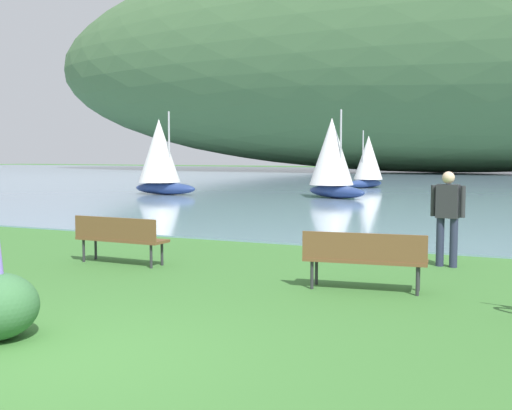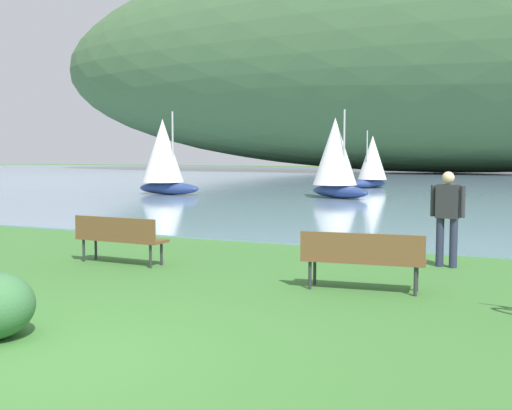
% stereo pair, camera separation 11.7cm
% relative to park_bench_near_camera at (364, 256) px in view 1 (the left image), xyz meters
% --- Properties ---
extents(ground_plane, '(200.00, 200.00, 0.00)m').
position_rel_park_bench_near_camera_xyz_m(ground_plane, '(-1.99, -4.25, -0.52)').
color(ground_plane, '#3D7533').
extents(bay_water, '(180.00, 80.00, 0.04)m').
position_rel_park_bench_near_camera_xyz_m(bay_water, '(-1.99, 43.92, -0.50)').
color(bay_water, '#7A99B2').
rests_on(bay_water, ground).
extents(distant_hillside, '(102.11, 28.00, 27.34)m').
position_rel_park_bench_near_camera_xyz_m(distant_hillside, '(-7.22, 61.97, 13.19)').
color(distant_hillside, '#42663D').
rests_on(distant_hillside, bay_water).
extents(park_bench_near_camera, '(1.85, 0.70, 0.88)m').
position_rel_park_bench_near_camera_xyz_m(park_bench_near_camera, '(0.00, 0.00, 0.00)').
color(park_bench_near_camera, brown).
rests_on(park_bench_near_camera, ground).
extents(park_bench_further_along, '(1.81, 0.54, 0.88)m').
position_rel_park_bench_near_camera_xyz_m(park_bench_further_along, '(-4.66, 0.37, 0.00)').
color(park_bench_further_along, brown).
rests_on(park_bench_further_along, ground).
extents(person_at_shoreline, '(0.61, 0.27, 1.71)m').
position_rel_park_bench_near_camera_xyz_m(person_at_shoreline, '(0.85, 2.56, 0.46)').
color(person_at_shoreline, '#282D47').
rests_on(person_at_shoreline, ground).
extents(sailboat_nearest_to_shore, '(3.51, 2.15, 4.07)m').
position_rel_park_bench_near_camera_xyz_m(sailboat_nearest_to_shore, '(-14.65, 17.22, 1.44)').
color(sailboat_nearest_to_shore, navy).
rests_on(sailboat_nearest_to_shore, bay_water).
extents(sailboat_mid_bay, '(3.43, 2.75, 3.98)m').
position_rel_park_bench_near_camera_xyz_m(sailboat_mid_bay, '(-6.15, 18.37, 1.39)').
color(sailboat_mid_bay, navy).
rests_on(sailboat_mid_bay, bay_water).
extents(sailboat_toward_hillside, '(2.29, 2.95, 3.39)m').
position_rel_park_bench_near_camera_xyz_m(sailboat_toward_hillside, '(-6.76, 27.56, 1.11)').
color(sailboat_toward_hillside, navy).
rests_on(sailboat_toward_hillside, bay_water).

